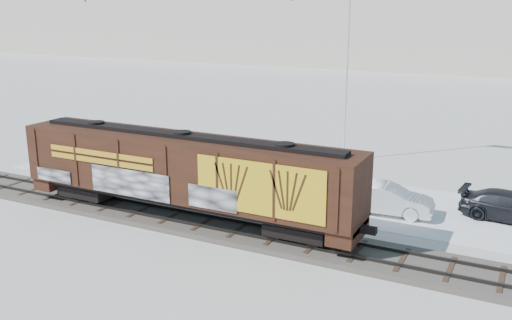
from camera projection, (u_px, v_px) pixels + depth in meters
The scene contains 8 objects.
ground at pixel (240, 234), 28.28m from camera, with size 500.00×500.00×0.00m, color white.
rail_track at pixel (240, 231), 28.24m from camera, with size 50.00×3.40×0.43m.
parking_strip at pixel (299, 191), 34.73m from camera, with size 40.00×8.00×0.03m, color white.
hopper_railcar at pixel (184, 170), 28.95m from camera, with size 18.73×3.06×4.34m.
flagpole at pixel (348, 93), 40.57m from camera, with size 2.30×0.90×13.18m.
car_silver at pixel (241, 181), 34.29m from camera, with size 1.77×4.40×1.50m, color #ACAFB3.
car_white at pixel (387, 199), 30.78m from camera, with size 1.74×4.99×1.64m, color white.
car_dark at pixel (512, 207), 29.77m from camera, with size 2.12×5.22×1.51m, color black.
Camera 1 is at (12.65, -23.14, 10.88)m, focal length 40.00 mm.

